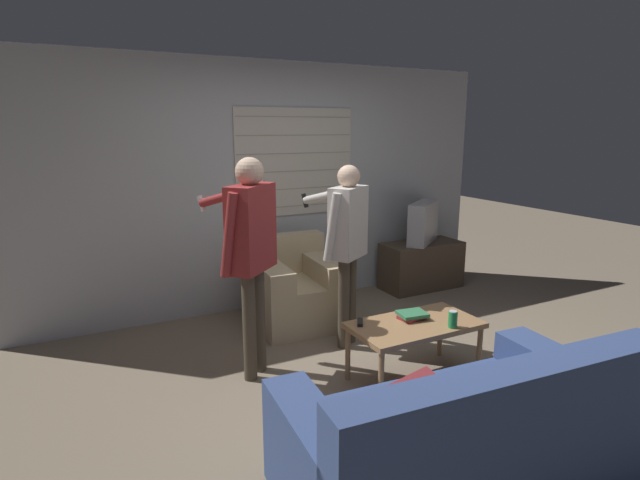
% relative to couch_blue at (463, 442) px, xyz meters
% --- Properties ---
extents(ground_plane, '(16.00, 16.00, 0.00)m').
position_rel_couch_blue_xyz_m(ground_plane, '(0.25, 1.16, -0.31)').
color(ground_plane, '#7F705B').
extents(wall_back, '(5.20, 0.08, 2.55)m').
position_rel_couch_blue_xyz_m(wall_back, '(0.26, 3.19, 0.98)').
color(wall_back, '#ADB2B7').
rests_on(wall_back, ground_plane).
extents(couch_blue, '(1.89, 1.08, 0.87)m').
position_rel_couch_blue_xyz_m(couch_blue, '(0.00, 0.00, 0.00)').
color(couch_blue, '#384C7F').
rests_on(couch_blue, ground_plane).
extents(armchair_beige, '(0.85, 0.93, 0.83)m').
position_rel_couch_blue_xyz_m(armchair_beige, '(0.23, 2.59, 0.03)').
color(armchair_beige, '#C6B289').
rests_on(armchair_beige, ground_plane).
extents(coffee_table, '(0.98, 0.53, 0.46)m').
position_rel_couch_blue_xyz_m(coffee_table, '(0.54, 1.10, 0.11)').
color(coffee_table, '#9E754C').
rests_on(coffee_table, ground_plane).
extents(tv_stand, '(0.96, 0.45, 0.56)m').
position_rel_couch_blue_xyz_m(tv_stand, '(2.01, 2.86, -0.03)').
color(tv_stand, '#4C3D2D').
rests_on(tv_stand, ground_plane).
extents(tv, '(0.64, 0.55, 0.48)m').
position_rel_couch_blue_xyz_m(tv, '(2.01, 2.86, 0.49)').
color(tv, '#B2B2B7').
rests_on(tv, tv_stand).
extents(person_left_standing, '(0.51, 0.85, 1.68)m').
position_rel_couch_blue_xyz_m(person_left_standing, '(-0.51, 1.74, 0.77)').
color(person_left_standing, '#4C4233').
rests_on(person_left_standing, ground_plane).
extents(person_right_standing, '(0.48, 0.80, 1.59)m').
position_rel_couch_blue_xyz_m(person_right_standing, '(0.40, 1.89, 0.69)').
color(person_right_standing, '#4C4233').
rests_on(person_right_standing, ground_plane).
extents(book_stack, '(0.23, 0.20, 0.05)m').
position_rel_couch_blue_xyz_m(book_stack, '(0.57, 1.18, 0.18)').
color(book_stack, maroon).
rests_on(book_stack, coffee_table).
extents(soda_can, '(0.07, 0.07, 0.13)m').
position_rel_couch_blue_xyz_m(soda_can, '(0.73, 0.91, 0.21)').
color(soda_can, '#238E47').
rests_on(soda_can, coffee_table).
extents(spare_remote, '(0.10, 0.13, 0.02)m').
position_rel_couch_blue_xyz_m(spare_remote, '(0.17, 1.28, 0.16)').
color(spare_remote, black).
rests_on(spare_remote, coffee_table).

